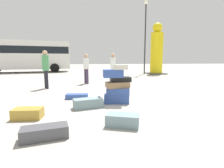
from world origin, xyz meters
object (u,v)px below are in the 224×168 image
(parked_bus, at_px, (24,54))
(lamp_post, at_px, (145,27))
(person_bearded_onlooker, at_px, (46,66))
(suitcase_slate_foreground_near, at_px, (88,103))
(suitcase_tower, at_px, (117,87))
(yellow_dummy_statue, at_px, (157,52))
(suitcase_tan_white_trunk, at_px, (28,113))
(person_passerby_in_red, at_px, (86,66))
(suitcase_charcoal_upright_blue, at_px, (45,132))
(suitcase_slate_behind_tower, at_px, (123,120))
(suitcase_navy_left_side, at_px, (77,96))
(person_tourist_with_camera, at_px, (113,66))

(parked_bus, relative_size, lamp_post, 1.42)
(person_bearded_onlooker, bearing_deg, parked_bus, 175.64)
(suitcase_slate_foreground_near, xyz_separation_m, person_bearded_onlooker, (-1.89, 3.51, 0.91))
(suitcase_tower, xyz_separation_m, yellow_dummy_statue, (5.28, 9.80, 1.51))
(suitcase_tan_white_trunk, xyz_separation_m, person_passerby_in_red, (1.31, 5.52, 0.85))
(suitcase_tan_white_trunk, bearing_deg, suitcase_charcoal_upright_blue, -56.54)
(person_bearded_onlooker, distance_m, person_passerby_in_red, 2.25)
(suitcase_slate_behind_tower, xyz_separation_m, suitcase_tan_white_trunk, (-2.06, 0.74, -0.00))
(yellow_dummy_statue, bearing_deg, suitcase_slate_behind_tower, -115.13)
(suitcase_charcoal_upright_blue, height_order, person_passerby_in_red, person_passerby_in_red)
(suitcase_slate_behind_tower, bearing_deg, suitcase_slate_foreground_near, 135.46)
(lamp_post, bearing_deg, suitcase_charcoal_upright_blue, -115.71)
(suitcase_navy_left_side, xyz_separation_m, suitcase_slate_foreground_near, (0.37, -1.20, 0.05))
(suitcase_slate_foreground_near, relative_size, yellow_dummy_statue, 0.18)
(suitcase_charcoal_upright_blue, relative_size, suitcase_slate_foreground_near, 0.97)
(suitcase_tower, height_order, suitcase_slate_foreground_near, suitcase_tower)
(suitcase_slate_behind_tower, distance_m, person_tourist_with_camera, 6.39)
(suitcase_slate_behind_tower, bearing_deg, yellow_dummy_statue, 84.48)
(suitcase_charcoal_upright_blue, bearing_deg, suitcase_tower, 42.13)
(suitcase_slate_foreground_near, distance_m, person_tourist_with_camera, 5.13)
(person_bearded_onlooker, relative_size, person_tourist_with_camera, 1.05)
(suitcase_charcoal_upright_blue, relative_size, suitcase_slate_behind_tower, 1.17)
(suitcase_charcoal_upright_blue, bearing_deg, person_tourist_with_camera, 59.94)
(person_passerby_in_red, relative_size, lamp_post, 0.26)
(yellow_dummy_statue, bearing_deg, person_bearded_onlooker, -140.03)
(suitcase_tower, distance_m, suitcase_charcoal_upright_blue, 2.84)
(person_tourist_with_camera, xyz_separation_m, yellow_dummy_statue, (4.76, 5.42, 1.03))
(suitcase_tower, relative_size, person_passerby_in_red, 0.73)
(person_tourist_with_camera, relative_size, person_passerby_in_red, 1.02)
(yellow_dummy_statue, bearing_deg, suitcase_slate_foreground_near, -121.04)
(suitcase_charcoal_upright_blue, xyz_separation_m, suitcase_slate_foreground_near, (0.74, 1.80, 0.02))
(suitcase_tan_white_trunk, bearing_deg, suitcase_tower, 31.05)
(suitcase_slate_behind_tower, relative_size, suitcase_tan_white_trunk, 1.05)
(suitcase_tower, distance_m, suitcase_navy_left_side, 1.52)
(person_tourist_with_camera, bearing_deg, person_passerby_in_red, -72.52)
(suitcase_tan_white_trunk, bearing_deg, person_bearded_onlooker, 100.90)
(suitcase_slate_foreground_near, bearing_deg, yellow_dummy_statue, 45.03)
(suitcase_slate_foreground_near, distance_m, person_bearded_onlooker, 4.09)
(yellow_dummy_statue, bearing_deg, suitcase_tower, -118.32)
(suitcase_navy_left_side, distance_m, person_tourist_with_camera, 4.18)
(suitcase_navy_left_side, relative_size, person_bearded_onlooker, 0.43)
(person_passerby_in_red, bearing_deg, suitcase_slate_behind_tower, -24.92)
(suitcase_slate_behind_tower, xyz_separation_m, person_tourist_with_camera, (0.73, 6.29, 0.87))
(suitcase_tan_white_trunk, height_order, parked_bus, parked_bus)
(suitcase_tower, height_order, suitcase_slate_behind_tower, suitcase_tower)
(suitcase_navy_left_side, bearing_deg, parked_bus, 118.00)
(suitcase_tower, bearing_deg, lamp_post, 66.94)
(suitcase_charcoal_upright_blue, bearing_deg, person_passerby_in_red, 72.13)
(yellow_dummy_statue, bearing_deg, person_tourist_with_camera, -131.27)
(suitcase_charcoal_upright_blue, relative_size, parked_bus, 0.09)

